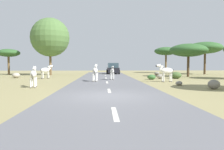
# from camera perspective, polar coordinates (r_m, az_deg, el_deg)

# --- Properties ---
(ground_plane) EXTENTS (90.00, 90.00, 0.00)m
(ground_plane) POSITION_cam_1_polar(r_m,az_deg,el_deg) (10.97, -1.26, -5.55)
(ground_plane) COLOR #8E8456
(road) EXTENTS (6.00, 64.00, 0.05)m
(road) POSITION_cam_1_polar(r_m,az_deg,el_deg) (10.97, -0.42, -5.42)
(road) COLOR slate
(road) RESTS_ON ground_plane
(lane_markings) EXTENTS (0.16, 56.00, 0.01)m
(lane_markings) POSITION_cam_1_polar(r_m,az_deg,el_deg) (9.98, -0.22, -6.08)
(lane_markings) COLOR silver
(lane_markings) RESTS_ON road
(zebra_0) EXTENTS (0.44, 1.49, 1.40)m
(zebra_0) POSITION_cam_1_polar(r_m,az_deg,el_deg) (21.99, 0.04, 0.94)
(zebra_0) COLOR silver
(zebra_0) RESTS_ON road
(zebra_1) EXTENTS (0.55, 1.69, 1.60)m
(zebra_1) POSITION_cam_1_polar(r_m,az_deg,el_deg) (19.91, -4.31, 1.08)
(zebra_1) COLOR silver
(zebra_1) RESTS_ON road
(zebra_2) EXTENTS (1.30, 1.31, 1.55)m
(zebra_2) POSITION_cam_1_polar(r_m,az_deg,el_deg) (25.58, -16.55, 1.17)
(zebra_2) COLOR silver
(zebra_2) RESTS_ON ground_plane
(zebra_3) EXTENTS (0.56, 1.58, 1.49)m
(zebra_3) POSITION_cam_1_polar(r_m,az_deg,el_deg) (16.13, -19.44, 0.14)
(zebra_3) COLOR silver
(zebra_3) RESTS_ON ground_plane
(zebra_4) EXTENTS (1.74, 0.66, 1.65)m
(zebra_4) POSITION_cam_1_polar(r_m,az_deg,el_deg) (20.51, 13.63, 1.01)
(zebra_4) COLOR silver
(zebra_4) RESTS_ON ground_plane
(car_0) EXTENTS (2.08, 4.37, 1.74)m
(car_0) POSITION_cam_1_polar(r_m,az_deg,el_deg) (36.03, 0.24, 1.60)
(car_0) COLOR black
(car_0) RESTS_ON road
(tree_0) EXTENTS (5.51, 5.51, 8.19)m
(tree_0) POSITION_cam_1_polar(r_m,az_deg,el_deg) (33.50, -15.55, 9.25)
(tree_0) COLOR brown
(tree_0) RESTS_ON ground_plane
(tree_1) EXTENTS (4.67, 4.67, 4.17)m
(tree_1) POSITION_cam_1_polar(r_m,az_deg,el_deg) (29.78, 18.97, 5.99)
(tree_1) COLOR #4C3823
(tree_1) RESTS_ON ground_plane
(tree_3) EXTENTS (4.22, 4.22, 4.72)m
(tree_3) POSITION_cam_1_polar(r_m,az_deg,el_deg) (42.04, 13.65, 5.92)
(tree_3) COLOR brown
(tree_3) RESTS_ON ground_plane
(tree_5) EXTENTS (5.24, 5.24, 5.07)m
(tree_5) POSITION_cam_1_polar(r_m,az_deg,el_deg) (37.97, 22.71, 6.41)
(tree_5) COLOR #4C3823
(tree_5) RESTS_ON ground_plane
(tree_7) EXTENTS (3.34, 3.34, 3.87)m
(tree_7) POSITION_cam_1_polar(r_m,az_deg,el_deg) (36.83, -24.97, 5.09)
(tree_7) COLOR brown
(tree_7) RESTS_ON ground_plane
(bush_3) EXTENTS (0.86, 0.77, 0.52)m
(bush_3) POSITION_cam_1_polar(r_m,az_deg,el_deg) (23.45, 10.06, -0.52)
(bush_3) COLOR #386633
(bush_3) RESTS_ON ground_plane
(bush_4) EXTENTS (1.23, 1.11, 0.74)m
(bush_4) POSITION_cam_1_polar(r_m,az_deg,el_deg) (25.53, 16.03, -0.07)
(bush_4) COLOR #425B2D
(bush_4) RESTS_ON ground_plane
(rock_0) EXTENTS (0.77, 0.66, 0.61)m
(rock_0) POSITION_cam_1_polar(r_m,az_deg,el_deg) (15.62, 24.60, -2.19)
(rock_0) COLOR gray
(rock_0) RESTS_ON ground_plane
(rock_1) EXTENTS (0.78, 0.56, 0.48)m
(rock_1) POSITION_cam_1_polar(r_m,az_deg,el_deg) (24.96, 12.31, -0.38)
(rock_1) COLOR gray
(rock_1) RESTS_ON ground_plane
(rock_2) EXTENTS (0.86, 0.91, 0.60)m
(rock_2) POSITION_cam_1_polar(r_m,az_deg,el_deg) (27.98, -23.32, -0.09)
(rock_2) COLOR #A89E8C
(rock_2) RESTS_ON ground_plane
(rock_3) EXTENTS (0.51, 0.44, 0.33)m
(rock_3) POSITION_cam_1_polar(r_m,az_deg,el_deg) (17.38, 16.76, -2.03)
(rock_3) COLOR gray
(rock_3) RESTS_ON ground_plane
(rock_4) EXTENTS (0.77, 0.73, 0.47)m
(rock_4) POSITION_cam_1_polar(r_m,az_deg,el_deg) (33.67, 11.41, 0.41)
(rock_4) COLOR gray
(rock_4) RESTS_ON ground_plane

